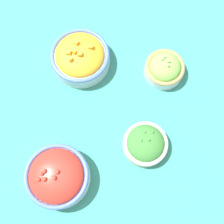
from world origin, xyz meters
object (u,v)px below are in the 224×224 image
object	(u,v)px
bowl_broccoli	(145,144)
bowl_lettuce	(165,68)
bowl_cherry_tomatoes	(57,176)
bowl_squash	(80,57)

from	to	relation	value
bowl_broccoli	bowl_lettuce	size ratio (longest dim) A/B	1.06
bowl_cherry_tomatoes	bowl_squash	world-z (taller)	bowl_cherry_tomatoes
bowl_squash	bowl_lettuce	size ratio (longest dim) A/B	1.48
bowl_cherry_tomatoes	bowl_lettuce	xyz separation A→B (m)	(-0.34, 0.24, -0.01)
bowl_lettuce	bowl_cherry_tomatoes	bearing A→B (deg)	-34.78
bowl_squash	bowl_lettuce	world-z (taller)	bowl_squash
bowl_cherry_tomatoes	bowl_lettuce	bearing A→B (deg)	145.22
bowl_cherry_tomatoes	bowl_lettuce	size ratio (longest dim) A/B	1.45
bowl_broccoli	bowl_cherry_tomatoes	bearing A→B (deg)	-60.50
bowl_cherry_tomatoes	bowl_squash	distance (m)	0.34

